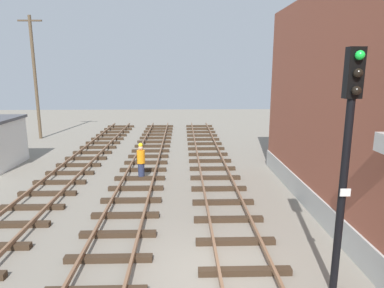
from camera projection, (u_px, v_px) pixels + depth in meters
ground_plane at (215, 275)px, 9.08m from camera, size 80.00×80.00×0.00m
track_near_building at (245, 270)px, 9.07m from camera, size 2.50×50.54×0.32m
track_centre at (103, 273)px, 8.96m from camera, size 2.50×50.54×0.32m
signal_mast at (347, 147)px, 7.69m from camera, size 0.36×0.40×5.83m
utility_pole_far at (35, 76)px, 26.42m from camera, size 1.80×0.24×9.43m
track_worker_foreground at (141, 161)px, 16.89m from camera, size 0.40×0.40×1.87m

